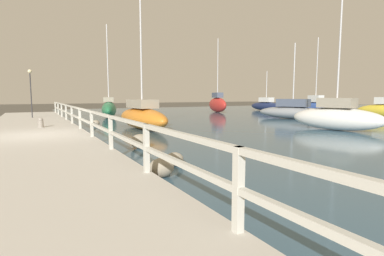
{
  "coord_description": "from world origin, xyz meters",
  "views": [
    {
      "loc": [
        -0.06,
        -12.87,
        1.82
      ],
      "look_at": [
        5.35,
        -2.87,
        0.59
      ],
      "focal_mm": 28.0,
      "sensor_mm": 36.0,
      "label": 1
    }
  ],
  "objects_px": {
    "mooring_bollard": "(41,123)",
    "sailboat_green": "(109,109)",
    "sailboat_gray": "(293,111)",
    "sailboat_white": "(336,117)",
    "sailboat_navy": "(266,105)",
    "sailboat_red": "(217,104)",
    "sailboat_orange": "(142,117)",
    "sailboat_blue": "(315,106)",
    "dock_lamp": "(30,83)"
  },
  "relations": [
    {
      "from": "sailboat_gray",
      "to": "sailboat_white",
      "type": "bearing_deg",
      "value": -138.84
    },
    {
      "from": "sailboat_white",
      "to": "sailboat_blue",
      "type": "distance_m",
      "value": 15.68
    },
    {
      "from": "sailboat_orange",
      "to": "sailboat_red",
      "type": "relative_size",
      "value": 0.94
    },
    {
      "from": "sailboat_white",
      "to": "sailboat_orange",
      "type": "height_order",
      "value": "sailboat_white"
    },
    {
      "from": "sailboat_navy",
      "to": "sailboat_green",
      "type": "height_order",
      "value": "sailboat_green"
    },
    {
      "from": "sailboat_navy",
      "to": "sailboat_red",
      "type": "height_order",
      "value": "sailboat_red"
    },
    {
      "from": "sailboat_gray",
      "to": "sailboat_green",
      "type": "relative_size",
      "value": 0.79
    },
    {
      "from": "sailboat_navy",
      "to": "sailboat_gray",
      "type": "xyz_separation_m",
      "value": [
        -7.05,
        -10.76,
        -0.01
      ]
    },
    {
      "from": "mooring_bollard",
      "to": "sailboat_navy",
      "type": "relative_size",
      "value": 0.09
    },
    {
      "from": "sailboat_gray",
      "to": "sailboat_red",
      "type": "height_order",
      "value": "sailboat_red"
    },
    {
      "from": "sailboat_orange",
      "to": "sailboat_red",
      "type": "height_order",
      "value": "sailboat_red"
    },
    {
      "from": "sailboat_green",
      "to": "sailboat_blue",
      "type": "bearing_deg",
      "value": 2.33
    },
    {
      "from": "sailboat_orange",
      "to": "mooring_bollard",
      "type": "bearing_deg",
      "value": 174.49
    },
    {
      "from": "sailboat_navy",
      "to": "sailboat_green",
      "type": "distance_m",
      "value": 19.57
    },
    {
      "from": "mooring_bollard",
      "to": "sailboat_green",
      "type": "height_order",
      "value": "sailboat_green"
    },
    {
      "from": "sailboat_gray",
      "to": "sailboat_white",
      "type": "relative_size",
      "value": 0.73
    },
    {
      "from": "sailboat_blue",
      "to": "sailboat_red",
      "type": "distance_m",
      "value": 10.09
    },
    {
      "from": "sailboat_orange",
      "to": "sailboat_gray",
      "type": "bearing_deg",
      "value": 2.09
    },
    {
      "from": "mooring_bollard",
      "to": "sailboat_green",
      "type": "xyz_separation_m",
      "value": [
        5.35,
        9.24,
        0.18
      ]
    },
    {
      "from": "mooring_bollard",
      "to": "sailboat_orange",
      "type": "xyz_separation_m",
      "value": [
        4.97,
        -0.19,
        0.13
      ]
    },
    {
      "from": "sailboat_green",
      "to": "sailboat_orange",
      "type": "height_order",
      "value": "sailboat_green"
    },
    {
      "from": "mooring_bollard",
      "to": "sailboat_blue",
      "type": "xyz_separation_m",
      "value": [
        25.26,
        5.06,
        0.17
      ]
    },
    {
      "from": "mooring_bollard",
      "to": "sailboat_green",
      "type": "relative_size",
      "value": 0.06
    },
    {
      "from": "sailboat_navy",
      "to": "sailboat_orange",
      "type": "height_order",
      "value": "sailboat_orange"
    },
    {
      "from": "sailboat_gray",
      "to": "sailboat_red",
      "type": "bearing_deg",
      "value": 71.62
    },
    {
      "from": "sailboat_navy",
      "to": "sailboat_orange",
      "type": "xyz_separation_m",
      "value": [
        -19.78,
        -11.96,
        0.05
      ]
    },
    {
      "from": "dock_lamp",
      "to": "sailboat_white",
      "type": "bearing_deg",
      "value": -42.81
    },
    {
      "from": "sailboat_navy",
      "to": "sailboat_orange",
      "type": "distance_m",
      "value": 23.12
    },
    {
      "from": "sailboat_gray",
      "to": "sailboat_green",
      "type": "bearing_deg",
      "value": 128.08
    },
    {
      "from": "sailboat_red",
      "to": "sailboat_navy",
      "type": "bearing_deg",
      "value": 10.96
    },
    {
      "from": "sailboat_orange",
      "to": "sailboat_white",
      "type": "bearing_deg",
      "value": -34.91
    },
    {
      "from": "sailboat_gray",
      "to": "sailboat_navy",
      "type": "bearing_deg",
      "value": 38.54
    },
    {
      "from": "dock_lamp",
      "to": "sailboat_navy",
      "type": "distance_m",
      "value": 25.51
    },
    {
      "from": "sailboat_blue",
      "to": "sailboat_red",
      "type": "relative_size",
      "value": 0.96
    },
    {
      "from": "dock_lamp",
      "to": "sailboat_blue",
      "type": "distance_m",
      "value": 25.75
    },
    {
      "from": "sailboat_green",
      "to": "sailboat_gray",
      "type": "bearing_deg",
      "value": -19.49
    },
    {
      "from": "sailboat_red",
      "to": "mooring_bollard",
      "type": "bearing_deg",
      "value": -135.34
    },
    {
      "from": "sailboat_navy",
      "to": "sailboat_orange",
      "type": "bearing_deg",
      "value": -148.68
    },
    {
      "from": "sailboat_navy",
      "to": "sailboat_white",
      "type": "xyz_separation_m",
      "value": [
        -10.96,
        -17.39,
        0.08
      ]
    },
    {
      "from": "sailboat_green",
      "to": "sailboat_red",
      "type": "relative_size",
      "value": 0.95
    },
    {
      "from": "mooring_bollard",
      "to": "sailboat_orange",
      "type": "height_order",
      "value": "sailboat_orange"
    },
    {
      "from": "mooring_bollard",
      "to": "sailboat_red",
      "type": "bearing_deg",
      "value": 33.6
    },
    {
      "from": "sailboat_gray",
      "to": "sailboat_orange",
      "type": "distance_m",
      "value": 12.79
    },
    {
      "from": "sailboat_green",
      "to": "sailboat_blue",
      "type": "relative_size",
      "value": 0.99
    },
    {
      "from": "dock_lamp",
      "to": "sailboat_white",
      "type": "distance_m",
      "value": 19.31
    },
    {
      "from": "sailboat_gray",
      "to": "sailboat_red",
      "type": "xyz_separation_m",
      "value": [
        0.02,
        10.78,
        0.3
      ]
    },
    {
      "from": "sailboat_orange",
      "to": "sailboat_red",
      "type": "bearing_deg",
      "value": 39.89
    },
    {
      "from": "dock_lamp",
      "to": "sailboat_green",
      "type": "bearing_deg",
      "value": 17.74
    },
    {
      "from": "sailboat_red",
      "to": "sailboat_gray",
      "type": "bearing_deg",
      "value": -79.07
    },
    {
      "from": "sailboat_white",
      "to": "sailboat_orange",
      "type": "xyz_separation_m",
      "value": [
        -8.82,
        5.43,
        -0.03
      ]
    }
  ]
}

